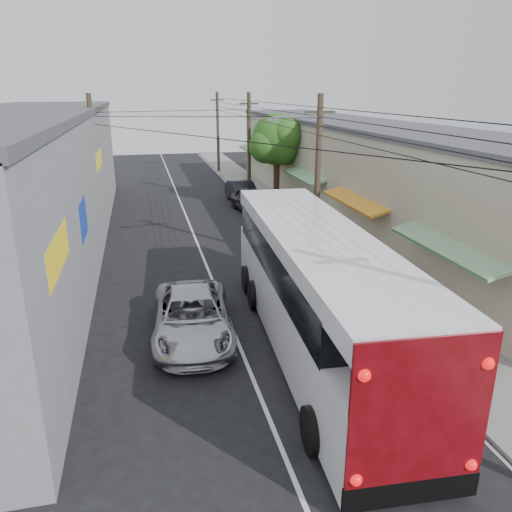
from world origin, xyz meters
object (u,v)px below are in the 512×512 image
Objects in this scene: parked_suv at (281,230)px; parked_car_far at (242,192)px; pedestrian_far at (328,254)px; jeepney at (192,316)px; parked_car_mid at (252,201)px; coach_bus at (315,288)px; pedestrian_near at (344,241)px.

parked_suv is 1.05× the size of parked_car_far.
pedestrian_far reaches higher than parked_car_far.
jeepney is 18.78m from parked_car_mid.
parked_suv is at bearing 63.55° from jeepney.
parked_car_far is at bearing -78.52° from pedestrian_far.
jeepney reaches higher than parked_suv.
coach_bus is 19.47m from parked_car_mid.
pedestrian_near is (2.14, -14.62, 0.22)m from parked_car_far.
jeepney is (-3.84, 1.52, -1.29)m from coach_bus.
pedestrian_near is 1.93m from pedestrian_far.
coach_bus is 4.33m from jeepney.
coach_bus is at bearing -102.90° from parked_car_mid.
parked_car_mid is at bearing 86.71° from coach_bus.
coach_bus reaches higher than jeepney.
parked_car_far is at bearing 87.65° from coach_bus.
parked_car_far is (0.00, 10.83, 0.06)m from parked_suv.
pedestrian_near is at bearing 64.58° from coach_bus.
jeepney is at bearing 161.57° from coach_bus.
parked_suv is 2.83× the size of pedestrian_near.
parked_car_far is at bearing -59.40° from pedestrian_near.
parked_suv is 10.83m from parked_car_far.
parked_car_mid reaches higher than parked_car_far.
pedestrian_near is at bearing -84.95° from parked_car_far.
parked_car_far is (6.04, 21.04, 0.02)m from jeepney.
parked_suv is at bearing -38.30° from pedestrian_near.
jeepney is 10.40m from pedestrian_near.
coach_bus is at bearing 73.84° from pedestrian_far.
pedestrian_far is at bearing 68.47° from coach_bus.
parked_car_mid is (2.20, 19.30, -1.26)m from coach_bus.
coach_bus is 9.11m from pedestrian_near.
pedestrian_near is at bearing -124.71° from pedestrian_far.
parked_car_mid is at bearing 86.30° from parked_suv.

